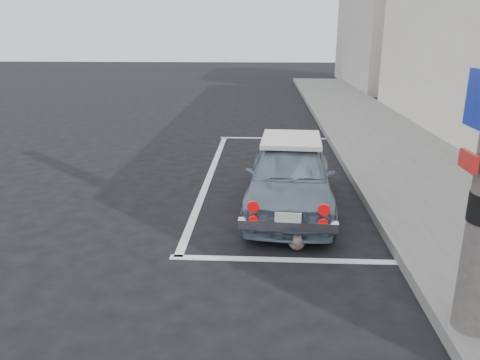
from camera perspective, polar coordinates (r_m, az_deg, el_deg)
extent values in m
plane|color=black|center=(6.34, 1.33, -7.57)|extent=(80.00, 80.00, 0.00)
cube|color=slate|center=(8.72, 23.28, -1.40)|extent=(2.80, 40.00, 0.15)
cube|color=#BBB3A9|center=(26.51, 17.55, 19.61)|extent=(3.50, 10.00, 8.00)
cube|color=silver|center=(5.90, 6.11, -9.66)|extent=(3.00, 0.12, 0.01)
cube|color=silver|center=(12.54, 4.52, 5.10)|extent=(3.00, 0.12, 0.01)
cube|color=silver|center=(9.21, -3.71, 0.52)|extent=(0.12, 7.00, 0.01)
cube|color=#1529AC|center=(4.12, 27.00, 8.81)|extent=(0.04, 0.35, 0.45)
cube|color=red|center=(4.21, 26.07, 2.10)|extent=(0.04, 0.30, 0.15)
cube|color=white|center=(4.21, 26.00, 2.10)|extent=(0.02, 0.16, 0.08)
imported|color=slate|center=(7.37, 6.11, 0.60)|extent=(1.52, 3.36, 1.12)
cube|color=white|center=(7.56, 6.26, 4.87)|extent=(1.00, 1.30, 0.07)
cube|color=silver|center=(5.93, 5.84, -5.51)|extent=(1.26, 0.20, 0.12)
cube|color=white|center=(5.85, 5.86, -4.78)|extent=(0.33, 0.04, 0.17)
cylinder|color=red|center=(5.83, 1.62, -3.29)|extent=(0.15, 0.05, 0.15)
cylinder|color=red|center=(5.83, 10.20, -3.59)|extent=(0.15, 0.05, 0.15)
cylinder|color=red|center=(5.90, 1.60, -4.92)|extent=(0.12, 0.05, 0.12)
cylinder|color=red|center=(5.89, 10.11, -5.22)|extent=(0.12, 0.05, 0.12)
ellipsoid|color=#756A59|center=(6.17, 6.91, -7.33)|extent=(0.22, 0.35, 0.21)
sphere|color=#756A59|center=(6.00, 7.01, -7.33)|extent=(0.13, 0.13, 0.13)
cone|color=#756A59|center=(5.97, 6.69, -6.74)|extent=(0.04, 0.04, 0.05)
cone|color=#756A59|center=(5.97, 7.38, -6.75)|extent=(0.04, 0.04, 0.05)
cylinder|color=#756A59|center=(6.36, 7.27, -7.27)|extent=(0.11, 0.22, 0.03)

